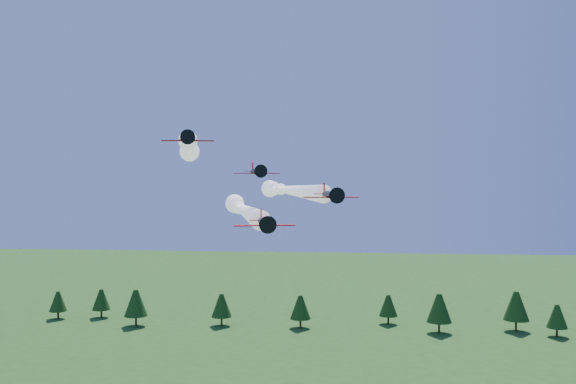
# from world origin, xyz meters

# --- Properties ---
(plane_lead) EXTENTS (18.36, 56.50, 3.70)m
(plane_lead) POSITION_xyz_m (-6.86, 22.31, 39.36)
(plane_lead) COLOR black
(plane_lead) RESTS_ON ground
(plane_left) EXTENTS (14.99, 43.34, 3.70)m
(plane_left) POSITION_xyz_m (-15.86, 21.25, 49.63)
(plane_left) COLOR black
(plane_left) RESTS_ON ground
(plane_right) EXTENTS (20.31, 59.99, 3.70)m
(plane_right) POSITION_xyz_m (-0.47, 34.32, 42.38)
(plane_right) COLOR black
(plane_right) RESTS_ON ground
(plane_slot) EXTENTS (6.49, 7.23, 2.29)m
(plane_slot) POSITION_xyz_m (-2.14, 6.08, 45.52)
(plane_slot) COLOR black
(plane_slot) RESTS_ON ground
(treeline) EXTENTS (173.42, 17.04, 11.57)m
(treeline) POSITION_xyz_m (10.92, 106.21, 6.54)
(treeline) COLOR #382314
(treeline) RESTS_ON ground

